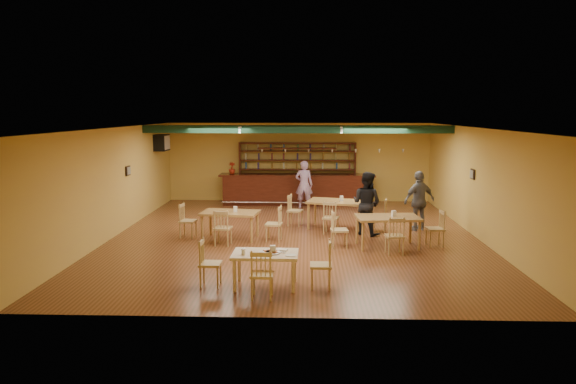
{
  "coord_description": "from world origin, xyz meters",
  "views": [
    {
      "loc": [
        0.33,
        -14.63,
        3.45
      ],
      "look_at": [
        -0.21,
        0.6,
        1.15
      ],
      "focal_mm": 33.55,
      "sensor_mm": 36.0,
      "label": 1
    }
  ],
  "objects_px": {
    "near_table": "(265,270)",
    "dining_table_b": "(336,214)",
    "dining_table_c": "(230,225)",
    "patron_right_a": "(367,203)",
    "bar_counter": "(297,189)",
    "dining_table_d": "(387,232)",
    "patron_bar": "(304,185)"
  },
  "relations": [
    {
      "from": "dining_table_b",
      "to": "dining_table_d",
      "type": "distance_m",
      "value": 2.5
    },
    {
      "from": "near_table",
      "to": "patron_right_a",
      "type": "bearing_deg",
      "value": 62.81
    },
    {
      "from": "dining_table_b",
      "to": "bar_counter",
      "type": "bearing_deg",
      "value": 121.74
    },
    {
      "from": "dining_table_d",
      "to": "near_table",
      "type": "bearing_deg",
      "value": -136.67
    },
    {
      "from": "dining_table_b",
      "to": "dining_table_d",
      "type": "xyz_separation_m",
      "value": [
        1.19,
        -2.19,
        -0.02
      ]
    },
    {
      "from": "patron_bar",
      "to": "patron_right_a",
      "type": "bearing_deg",
      "value": 119.22
    },
    {
      "from": "dining_table_b",
      "to": "dining_table_d",
      "type": "height_order",
      "value": "dining_table_b"
    },
    {
      "from": "dining_table_b",
      "to": "dining_table_c",
      "type": "xyz_separation_m",
      "value": [
        -2.95,
        -1.48,
        -0.04
      ]
    },
    {
      "from": "bar_counter",
      "to": "near_table",
      "type": "height_order",
      "value": "bar_counter"
    },
    {
      "from": "dining_table_b",
      "to": "patron_right_a",
      "type": "bearing_deg",
      "value": -30.29
    },
    {
      "from": "patron_right_a",
      "to": "dining_table_c",
      "type": "bearing_deg",
      "value": 46.93
    },
    {
      "from": "bar_counter",
      "to": "dining_table_d",
      "type": "height_order",
      "value": "bar_counter"
    },
    {
      "from": "dining_table_b",
      "to": "patron_bar",
      "type": "height_order",
      "value": "patron_bar"
    },
    {
      "from": "near_table",
      "to": "dining_table_b",
      "type": "bearing_deg",
      "value": 73.7
    },
    {
      "from": "dining_table_c",
      "to": "near_table",
      "type": "relative_size",
      "value": 1.17
    },
    {
      "from": "bar_counter",
      "to": "patron_bar",
      "type": "relative_size",
      "value": 3.34
    },
    {
      "from": "bar_counter",
      "to": "patron_bar",
      "type": "xyz_separation_m",
      "value": [
        0.27,
        -0.83,
        0.29
      ]
    },
    {
      "from": "near_table",
      "to": "dining_table_d",
      "type": "bearing_deg",
      "value": 49.55
    },
    {
      "from": "bar_counter",
      "to": "dining_table_c",
      "type": "xyz_separation_m",
      "value": [
        -1.7,
        -5.55,
        -0.19
      ]
    },
    {
      "from": "dining_table_d",
      "to": "near_table",
      "type": "xyz_separation_m",
      "value": [
        -2.88,
        -3.28,
        -0.05
      ]
    },
    {
      "from": "bar_counter",
      "to": "dining_table_b",
      "type": "distance_m",
      "value": 4.26
    },
    {
      "from": "dining_table_b",
      "to": "dining_table_c",
      "type": "distance_m",
      "value": 3.3
    },
    {
      "from": "dining_table_b",
      "to": "patron_bar",
      "type": "bearing_deg",
      "value": 121.51
    },
    {
      "from": "patron_bar",
      "to": "dining_table_d",
      "type": "bearing_deg",
      "value": 117.22
    },
    {
      "from": "dining_table_b",
      "to": "dining_table_c",
      "type": "relative_size",
      "value": 1.1
    },
    {
      "from": "patron_right_a",
      "to": "dining_table_b",
      "type": "bearing_deg",
      "value": -8.3
    },
    {
      "from": "dining_table_c",
      "to": "patron_bar",
      "type": "xyz_separation_m",
      "value": [
        1.97,
        4.72,
        0.48
      ]
    },
    {
      "from": "bar_counter",
      "to": "near_table",
      "type": "xyz_separation_m",
      "value": [
        -0.44,
        -9.54,
        -0.22
      ]
    },
    {
      "from": "dining_table_b",
      "to": "near_table",
      "type": "bearing_deg",
      "value": -92.43
    },
    {
      "from": "near_table",
      "to": "patron_bar",
      "type": "relative_size",
      "value": 0.75
    },
    {
      "from": "bar_counter",
      "to": "patron_right_a",
      "type": "bearing_deg",
      "value": -67.2
    },
    {
      "from": "bar_counter",
      "to": "dining_table_d",
      "type": "bearing_deg",
      "value": -68.74
    }
  ]
}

